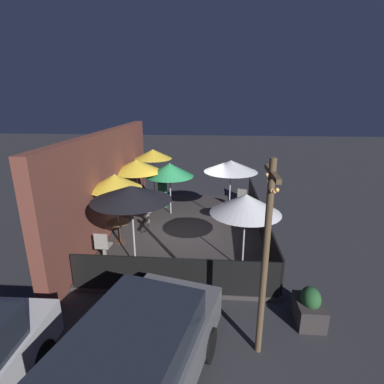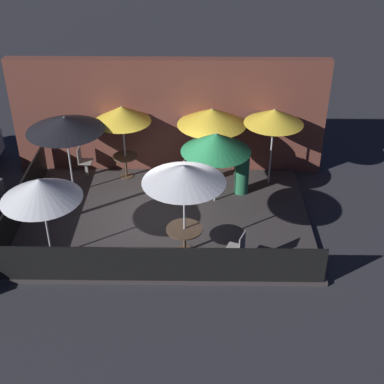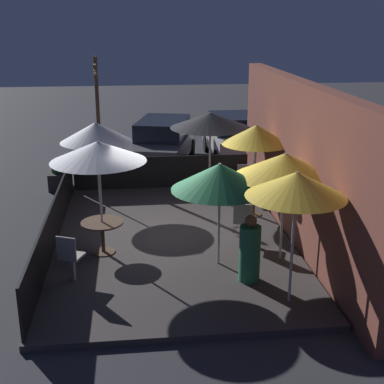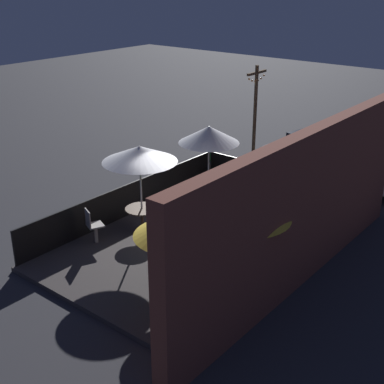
{
  "view_description": "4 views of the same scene",
  "coord_description": "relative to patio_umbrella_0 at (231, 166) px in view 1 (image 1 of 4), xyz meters",
  "views": [
    {
      "loc": [
        -10.23,
        -0.95,
        4.74
      ],
      "look_at": [
        0.85,
        -0.08,
        1.25
      ],
      "focal_mm": 28.0,
      "sensor_mm": 36.0,
      "label": 1
    },
    {
      "loc": [
        0.91,
        -12.16,
        8.51
      ],
      "look_at": [
        0.75,
        -0.42,
        1.19
      ],
      "focal_mm": 50.0,
      "sensor_mm": 36.0,
      "label": 2
    },
    {
      "loc": [
        11.31,
        -0.79,
        4.97
      ],
      "look_at": [
        0.02,
        0.46,
        1.24
      ],
      "focal_mm": 50.0,
      "sensor_mm": 36.0,
      "label": 3
    },
    {
      "loc": [
        9.93,
        7.78,
        6.73
      ],
      "look_at": [
        -0.19,
        -0.4,
        1.35
      ],
      "focal_mm": 50.0,
      "sensor_mm": 36.0,
      "label": 4
    }
  ],
  "objects": [
    {
      "name": "ground_plane",
      "position": [
        -0.58,
        1.52,
        -2.36
      ],
      "size": [
        60.0,
        60.0,
        0.0
      ],
      "primitive_type": "plane",
      "color": "#2D2D33"
    },
    {
      "name": "patio_deck",
      "position": [
        -0.58,
        1.52,
        -2.3
      ],
      "size": [
        7.92,
        5.34,
        0.12
      ],
      "color": "#383333",
      "rests_on": "ground_plane"
    },
    {
      "name": "building_wall",
      "position": [
        -0.58,
        4.43,
        -0.54
      ],
      "size": [
        9.52,
        0.36,
        3.65
      ],
      "color": "brown",
      "rests_on": "ground_plane"
    },
    {
      "name": "fence_front",
      "position": [
        -0.58,
        -1.1,
        -1.77
      ],
      "size": [
        7.72,
        0.05,
        0.95
      ],
      "color": "black",
      "rests_on": "patio_deck"
    },
    {
      "name": "fence_side_left",
      "position": [
        -4.49,
        1.52,
        -1.77
      ],
      "size": [
        0.05,
        5.14,
        0.95
      ],
      "color": "black",
      "rests_on": "patio_deck"
    },
    {
      "name": "patio_umbrella_0",
      "position": [
        0.0,
        0.0,
        0.0
      ],
      "size": [
        1.98,
        1.98,
        2.46
      ],
      "color": "#B2B2B7",
      "rests_on": "patio_deck"
    },
    {
      "name": "patio_umbrella_1",
      "position": [
        -1.91,
        3.73,
        -0.14
      ],
      "size": [
        1.7,
        1.7,
        2.34
      ],
      "color": "#B2B2B7",
      "rests_on": "patio_deck"
    },
    {
      "name": "patio_umbrella_2",
      "position": [
        0.72,
        3.72,
        -0.21
      ],
      "size": [
        2.04,
        2.04,
        2.28
      ],
      "color": "#B2B2B7",
      "rests_on": "patio_deck"
    },
    {
      "name": "patio_umbrella_3",
      "position": [
        2.48,
        3.4,
        -0.05
      ],
      "size": [
        1.71,
        1.71,
        2.41
      ],
      "color": "#B2B2B7",
      "rests_on": "patio_deck"
    },
    {
      "name": "patio_umbrella_4",
      "position": [
        -3.36,
        2.8,
        -0.04
      ],
      "size": [
        2.18,
        2.18,
        2.41
      ],
      "color": "#B2B2B7",
      "rests_on": "patio_deck"
    },
    {
      "name": "patio_umbrella_5",
      "position": [
        -3.3,
        -0.25,
        -0.28
      ],
      "size": [
        1.9,
        1.9,
        2.23
      ],
      "color": "#B2B2B7",
      "rests_on": "patio_deck"
    },
    {
      "name": "patio_umbrella_6",
      "position": [
        0.81,
        2.39,
        -0.38
      ],
      "size": [
        1.94,
        1.94,
        2.14
      ],
      "color": "#B2B2B7",
      "rests_on": "patio_deck"
    },
    {
      "name": "dining_table_0",
      "position": [
        -0.0,
        0.0,
        -1.68
      ],
      "size": [
        0.9,
        0.9,
        0.71
      ],
      "color": "#4C3828",
      "rests_on": "patio_deck"
    },
    {
      "name": "dining_table_1",
      "position": [
        -1.91,
        3.73,
        -1.68
      ],
      "size": [
        0.75,
        0.75,
        0.72
      ],
      "color": "#4C3828",
      "rests_on": "patio_deck"
    },
    {
      "name": "patio_chair_0",
      "position": [
        -0.19,
        3.1,
        -1.71
      ],
      "size": [
        0.51,
        0.51,
        0.96
      ],
      "rotation": [
        0.0,
        0.0,
        2.79
      ],
      "color": "gray",
      "rests_on": "patio_deck"
    },
    {
      "name": "patio_chair_1",
      "position": [
        1.27,
        -0.55,
        -1.71
      ],
      "size": [
        0.53,
        0.53,
        0.96
      ],
      "rotation": [
        0.0,
        0.0,
        2.73
      ],
      "color": "gray",
      "rests_on": "patio_deck"
    },
    {
      "name": "patio_chair_2",
      "position": [
        -3.21,
        3.77,
        -1.72
      ],
      "size": [
        0.41,
        0.41,
        0.95
      ],
      "rotation": [
        0.0,
        0.0,
        -0.04
      ],
      "color": "gray",
      "rests_on": "patio_deck"
    },
    {
      "name": "patron_0",
      "position": [
        1.6,
        2.86,
        -1.65
      ],
      "size": [
        0.45,
        0.45,
        1.34
      ],
      "rotation": [
        0.0,
        0.0,
        3.04
      ],
      "color": "#236642",
      "rests_on": "patio_deck"
    },
    {
      "name": "planter_box",
      "position": [
        -5.14,
        -1.56,
        -2.0
      ],
      "size": [
        0.82,
        0.57,
        0.84
      ],
      "color": "#332D2D",
      "rests_on": "ground_plane"
    },
    {
      "name": "light_post",
      "position": [
        -6.04,
        -0.35,
        -0.21
      ],
      "size": [
        1.1,
        0.12,
        3.84
      ],
      "color": "brown",
      "rests_on": "ground_plane"
    },
    {
      "name": "parked_car_0",
      "position": [
        -7.44,
        1.75,
        -1.52
      ],
      "size": [
        4.73,
        2.74,
        1.62
      ],
      "rotation": [
        0.0,
        0.0,
        -0.25
      ],
      "color": "#5B5B60",
      "rests_on": "ground_plane"
    }
  ]
}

